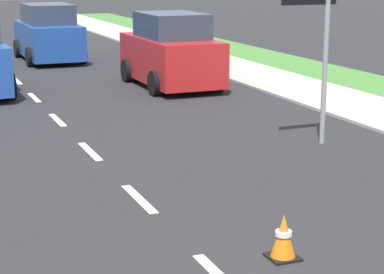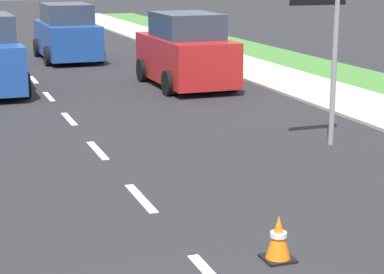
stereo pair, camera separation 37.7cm
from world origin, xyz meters
name	(u,v)px [view 1 (the left image)]	position (x,y,z in m)	size (l,w,h in m)	color
ground_plane	(2,67)	(0.00, 21.00, 0.00)	(96.00, 96.00, 0.00)	#28282B
sidewalk_right	(367,110)	(7.20, 10.00, 0.00)	(2.40, 72.00, 0.14)	#B2ADA3
lane_direction_sign	(316,21)	(4.16, 7.63, 2.41)	(1.16, 0.11, 3.20)	gray
traffic_cone_near	(283,237)	(0.92, 2.95, 0.27)	(0.36, 0.36, 0.56)	black
car_outgoing_far	(48,34)	(1.83, 22.01, 0.96)	(2.06, 4.37, 2.06)	#1E4799
car_parked_far	(171,53)	(4.00, 15.02, 0.98)	(2.07, 4.10, 2.11)	red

